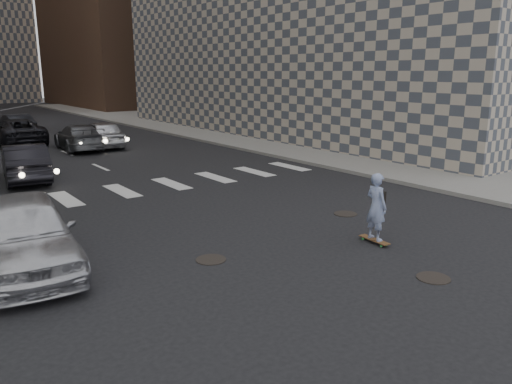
% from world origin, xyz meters
% --- Properties ---
extents(ground, '(160.00, 160.00, 0.00)m').
position_xyz_m(ground, '(0.00, 0.00, 0.00)').
color(ground, black).
rests_on(ground, ground).
extents(sidewalk_right, '(13.00, 80.00, 0.15)m').
position_xyz_m(sidewalk_right, '(14.50, 20.00, 0.07)').
color(sidewalk_right, gray).
rests_on(sidewalk_right, ground).
extents(manhole_a, '(0.70, 0.70, 0.02)m').
position_xyz_m(manhole_a, '(1.20, -2.50, 0.01)').
color(manhole_a, black).
rests_on(manhole_a, ground).
extents(manhole_b, '(0.70, 0.70, 0.02)m').
position_xyz_m(manhole_b, '(-2.00, 1.20, 0.01)').
color(manhole_b, black).
rests_on(manhole_b, ground).
extents(manhole_c, '(0.70, 0.70, 0.02)m').
position_xyz_m(manhole_c, '(3.30, 2.00, 0.01)').
color(manhole_c, black).
rests_on(manhole_c, ground).
extents(skateboarder, '(0.48, 0.93, 1.81)m').
position_xyz_m(skateboarder, '(1.95, -0.27, 0.95)').
color(skateboarder, brown).
rests_on(skateboarder, ground).
extents(silver_sedan, '(2.46, 5.01, 1.64)m').
position_xyz_m(silver_sedan, '(-5.50, 3.15, 0.82)').
color(silver_sedan, silver).
rests_on(silver_sedan, ground).
extents(traffic_car_a, '(2.14, 4.61, 1.46)m').
position_xyz_m(traffic_car_a, '(-3.34, 13.00, 0.73)').
color(traffic_car_a, black).
rests_on(traffic_car_a, ground).
extents(traffic_car_b, '(2.40, 5.01, 1.41)m').
position_xyz_m(traffic_car_b, '(0.93, 19.86, 0.70)').
color(traffic_car_b, '#54565B').
rests_on(traffic_car_b, ground).
extents(traffic_car_c, '(2.58, 5.50, 1.52)m').
position_xyz_m(traffic_car_c, '(-1.32, 24.33, 0.76)').
color(traffic_car_c, black).
rests_on(traffic_car_c, ground).
extents(traffic_car_d, '(2.25, 4.68, 1.54)m').
position_xyz_m(traffic_car_d, '(2.31, 20.00, 0.77)').
color(traffic_car_d, silver).
rests_on(traffic_car_d, ground).
extents(traffic_car_e, '(1.84, 4.44, 1.43)m').
position_xyz_m(traffic_car_e, '(-0.43, 29.04, 0.71)').
color(traffic_car_e, black).
rests_on(traffic_car_e, ground).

